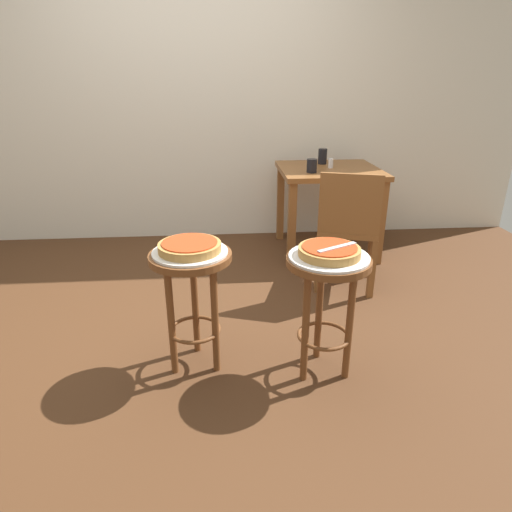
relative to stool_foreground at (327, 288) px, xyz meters
name	(u,v)px	position (x,y,z in m)	size (l,w,h in m)	color
ground_plane	(196,319)	(-0.68, 0.57, -0.47)	(6.00, 6.00, 0.00)	#4C2D19
back_wall	(195,66)	(-0.68, 2.22, 1.03)	(6.00, 0.10, 3.00)	silver
stool_foreground	(327,288)	(0.00, 0.00, 0.00)	(0.40, 0.40, 0.63)	brown
serving_plate_foreground	(329,257)	(0.00, 0.00, 0.16)	(0.38, 0.38, 0.01)	silver
pizza_foreground	(329,251)	(0.00, 0.00, 0.19)	(0.29, 0.29, 0.05)	#B78442
stool_middle	(192,283)	(-0.65, 0.11, 0.00)	(0.40, 0.40, 0.63)	brown
serving_plate_middle	(190,252)	(-0.65, 0.11, 0.16)	(0.36, 0.36, 0.01)	white
pizza_middle	(190,247)	(-0.65, 0.11, 0.19)	(0.30, 0.30, 0.05)	#B78442
dining_table	(329,183)	(0.40, 1.69, 0.12)	(0.81, 0.76, 0.72)	brown
cup_near_edge	(312,166)	(0.22, 1.52, 0.30)	(0.08, 0.08, 0.10)	black
cup_far_edge	(323,156)	(0.38, 1.87, 0.31)	(0.07, 0.07, 0.13)	black
condiment_shaker	(331,163)	(0.41, 1.69, 0.29)	(0.04, 0.04, 0.08)	white
wooden_chair	(348,226)	(0.37, 0.94, -0.01)	(0.50, 0.50, 0.85)	brown
pizza_server_knife	(337,247)	(0.03, -0.02, 0.22)	(0.22, 0.02, 0.01)	silver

